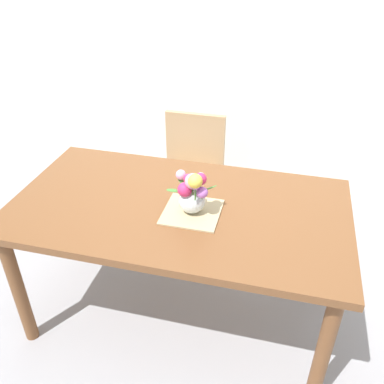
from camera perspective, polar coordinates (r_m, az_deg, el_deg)
ground_plane at (r=2.60m, az=-1.56°, el=-16.05°), size 12.00×12.00×0.00m
back_wall at (r=3.33m, az=6.08°, el=22.97°), size 7.00×0.10×2.80m
dining_table at (r=2.13m, az=-1.83°, el=-3.85°), size 1.70×0.93×0.78m
chair_far at (r=2.91m, az=-0.09°, el=3.10°), size 0.42×0.42×0.90m
placemat at (r=2.02m, az=0.00°, el=-2.76°), size 0.28×0.28×0.01m
flower_vase at (r=1.94m, az=0.04°, el=-0.05°), size 0.23×0.18×0.25m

